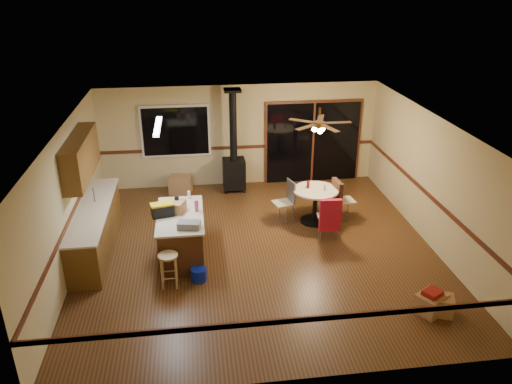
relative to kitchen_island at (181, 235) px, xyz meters
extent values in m
plane|color=#4B2C15|center=(1.50, 0.00, -0.45)|extent=(7.00, 7.00, 0.00)
plane|color=silver|center=(1.50, 0.00, 2.15)|extent=(7.00, 7.00, 0.00)
plane|color=#C9B67F|center=(1.50, 3.50, 0.85)|extent=(7.00, 0.00, 7.00)
plane|color=#C9B67F|center=(1.50, -3.50, 0.85)|extent=(7.00, 0.00, 7.00)
plane|color=#C9B67F|center=(-2.00, 0.00, 0.85)|extent=(0.00, 7.00, 7.00)
plane|color=#C9B67F|center=(5.00, 0.00, 0.85)|extent=(0.00, 7.00, 7.00)
cube|color=black|center=(-0.10, 3.45, 1.05)|extent=(1.72, 0.10, 1.32)
cube|color=black|center=(3.40, 3.45, 0.60)|extent=(2.52, 0.10, 2.10)
cube|color=brown|center=(-1.70, 0.50, -0.02)|extent=(0.60, 3.00, 0.86)
cube|color=beige|center=(-1.70, 0.50, 0.43)|extent=(0.64, 3.04, 0.04)
cube|color=brown|center=(-1.83, 0.70, 1.45)|extent=(0.35, 2.00, 0.80)
cube|color=#482612|center=(0.00, 0.00, -0.02)|extent=(0.80, 1.60, 0.86)
cube|color=beige|center=(0.00, 0.00, 0.43)|extent=(0.88, 1.68, 0.04)
cube|color=black|center=(1.30, 3.05, 0.00)|extent=(0.55, 0.50, 0.75)
cylinder|color=black|center=(1.30, 3.05, 1.26)|extent=(0.18, 0.18, 1.77)
cylinder|color=brown|center=(2.92, 1.09, 1.80)|extent=(0.24, 0.24, 0.10)
cylinder|color=brown|center=(2.92, 1.09, 2.07)|extent=(0.05, 0.05, 0.16)
sphere|color=#FFD88C|center=(2.92, 1.09, 1.68)|extent=(0.16, 0.16, 0.16)
cube|color=white|center=(-0.30, 0.30, 2.11)|extent=(0.10, 1.20, 0.04)
cube|color=slate|center=(0.17, -0.57, 0.51)|extent=(0.44, 0.30, 0.13)
cube|color=black|center=(-0.32, -0.01, 0.56)|extent=(0.44, 0.30, 0.23)
cube|color=gold|center=(-0.32, -0.01, 0.69)|extent=(0.46, 0.31, 0.03)
cube|color=#9B7045|center=(-0.04, 0.12, 0.56)|extent=(0.35, 0.39, 0.22)
cylinder|color=black|center=(-0.05, 0.21, 0.60)|extent=(0.11, 0.11, 0.30)
cylinder|color=#D84C8C|center=(0.32, 0.10, 0.56)|extent=(0.10, 0.10, 0.23)
cylinder|color=white|center=(0.18, 0.69, 0.53)|extent=(0.07, 0.07, 0.17)
cylinder|color=tan|center=(-0.22, -1.01, -0.14)|extent=(0.43, 0.43, 0.64)
cylinder|color=#0C1FA8|center=(0.30, -0.91, -0.33)|extent=(0.36, 0.36, 0.24)
cylinder|color=black|center=(2.92, 1.09, -0.43)|extent=(0.62, 0.62, 0.04)
cylinder|color=black|center=(2.92, 1.09, -0.06)|extent=(0.10, 0.10, 0.70)
cylinder|color=beige|center=(2.92, 1.09, 0.31)|extent=(0.99, 0.99, 0.04)
cylinder|color=#590C14|center=(2.77, 1.19, 0.42)|extent=(0.09, 0.09, 0.18)
cylinder|color=beige|center=(3.10, 1.04, 0.39)|extent=(0.06, 0.06, 0.13)
cube|color=#BCB08C|center=(2.22, 1.19, 0.00)|extent=(0.49, 0.49, 0.03)
cube|color=slate|center=(2.40, 1.23, 0.25)|extent=(0.13, 0.39, 0.50)
cube|color=#BCB08C|center=(3.02, 0.39, 0.00)|extent=(0.42, 0.42, 0.03)
cube|color=slate|center=(3.01, 0.20, 0.25)|extent=(0.40, 0.05, 0.50)
cube|color=red|center=(3.01, 0.18, 0.15)|extent=(0.44, 0.12, 0.70)
cube|color=#BCB08C|center=(3.62, 1.14, 0.00)|extent=(0.45, 0.45, 0.03)
cube|color=slate|center=(3.43, 1.11, 0.25)|extent=(0.08, 0.40, 0.50)
cube|color=#3A2316|center=(3.41, 1.11, 0.15)|extent=(0.15, 0.45, 0.70)
cube|color=#9B7045|center=(-0.06, 3.10, -0.24)|extent=(0.60, 0.51, 0.43)
cube|color=#9B7045|center=(4.04, -2.33, -0.28)|extent=(0.58, 0.55, 0.34)
cube|color=#9B7045|center=(4.19, -2.37, -0.29)|extent=(0.49, 0.46, 0.32)
cube|color=maroon|center=(4.04, -2.33, -0.07)|extent=(0.37, 0.36, 0.08)
camera|label=1|loc=(0.34, -8.60, 4.70)|focal=35.00mm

